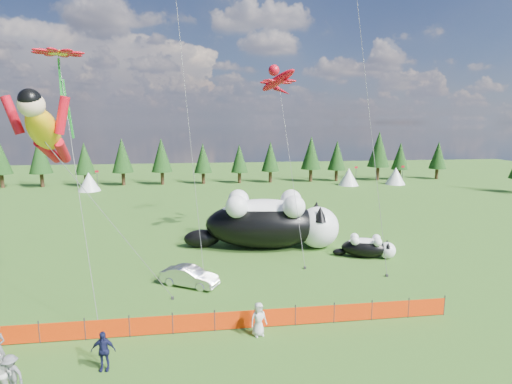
# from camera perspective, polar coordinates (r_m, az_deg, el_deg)

# --- Properties ---
(ground) EXTENTS (160.00, 160.00, 0.00)m
(ground) POSITION_cam_1_polar(r_m,az_deg,el_deg) (23.36, -3.62, -15.48)
(ground) COLOR #14390A
(ground) RESTS_ON ground
(safety_fence) EXTENTS (22.06, 0.06, 1.10)m
(safety_fence) POSITION_cam_1_polar(r_m,az_deg,el_deg) (20.46, -2.98, -17.79)
(safety_fence) COLOR #262626
(safety_fence) RESTS_ON ground
(tree_line) EXTENTS (90.00, 4.00, 8.00)m
(tree_line) POSITION_cam_1_polar(r_m,az_deg,el_deg) (66.35, -6.54, 4.63)
(tree_line) COLOR black
(tree_line) RESTS_ON ground
(festival_tents) EXTENTS (50.00, 3.20, 2.80)m
(festival_tents) POSITION_cam_1_polar(r_m,az_deg,el_deg) (62.91, 3.69, 2.01)
(festival_tents) COLOR white
(festival_tents) RESTS_ON ground
(cat_large) EXTENTS (12.52, 5.64, 4.53)m
(cat_large) POSITION_cam_1_polar(r_m,az_deg,el_deg) (32.22, 2.06, -4.22)
(cat_large) COLOR black
(cat_large) RESTS_ON ground
(cat_small) EXTENTS (4.49, 2.67, 1.67)m
(cat_small) POSITION_cam_1_polar(r_m,az_deg,el_deg) (31.37, 15.66, -7.56)
(cat_small) COLOR black
(cat_small) RESTS_ON ground
(car) EXTENTS (3.80, 2.89, 1.20)m
(car) POSITION_cam_1_polar(r_m,az_deg,el_deg) (25.60, -9.45, -11.80)
(car) COLOR silver
(car) RESTS_ON ground
(spectator_b) EXTENTS (0.91, 0.62, 1.73)m
(spectator_b) POSITION_cam_1_polar(r_m,az_deg,el_deg) (18.57, -32.66, -21.27)
(spectator_b) COLOR beige
(spectator_b) RESTS_ON ground
(spectator_c) EXTENTS (1.02, 0.57, 1.69)m
(spectator_c) POSITION_cam_1_polar(r_m,az_deg,el_deg) (18.54, -20.98, -20.42)
(spectator_c) COLOR #16183E
(spectator_c) RESTS_ON ground
(spectator_d) EXTENTS (1.14, 0.87, 1.58)m
(spectator_d) POSITION_cam_1_polar(r_m,az_deg,el_deg) (18.60, -31.61, -21.37)
(spectator_d) COLOR #5A5A5F
(spectator_d) RESTS_ON ground
(spectator_e) EXTENTS (0.91, 0.72, 1.64)m
(spectator_e) POSITION_cam_1_polar(r_m,az_deg,el_deg) (19.81, 0.36, -17.73)
(spectator_e) COLOR beige
(spectator_e) RESTS_ON ground
(superhero_kite) EXTENTS (7.38, 5.32, 12.35)m
(superhero_kite) POSITION_cam_1_polar(r_m,az_deg,el_deg) (20.28, -28.05, 7.83)
(superhero_kite) COLOR #EBAB0C
(superhero_kite) RESTS_ON ground
(gecko_kite) EXTENTS (5.57, 12.09, 15.98)m
(gecko_kite) POSITION_cam_1_polar(r_m,az_deg,el_deg) (35.17, 3.15, 15.62)
(gecko_kite) COLOR red
(gecko_kite) RESTS_ON ground
(flower_kite) EXTENTS (4.37, 7.57, 15.14)m
(flower_kite) POSITION_cam_1_polar(r_m,az_deg,el_deg) (25.75, -26.39, 17.01)
(flower_kite) COLOR red
(flower_kite) RESTS_ON ground
(diamond_kite_a) EXTENTS (1.98, 4.27, 19.07)m
(diamond_kite_a) POSITION_cam_1_polar(r_m,az_deg,el_deg) (27.52, -11.30, 24.81)
(diamond_kite_a) COLOR blue
(diamond_kite_a) RESTS_ON ground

